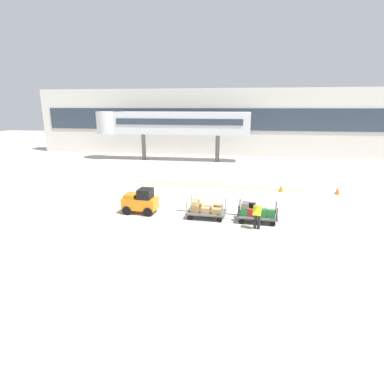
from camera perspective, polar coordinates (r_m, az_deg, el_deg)
ground_plane at (r=18.84m, az=0.61°, el=-4.88°), size 120.00×120.00×0.00m
apron_lead_line at (r=26.62m, az=2.70°, el=1.21°), size 15.55×1.26×0.01m
terminal_building at (r=43.59m, az=5.80°, el=12.48°), size 51.62×2.51×8.68m
jet_bridge at (r=38.64m, az=-4.82°, el=12.31°), size 18.68×3.00×5.80m
baggage_tug at (r=19.88m, az=-9.30°, el=-1.70°), size 2.16×1.33×1.58m
baggage_cart_lead at (r=18.89m, az=2.43°, el=-3.16°), size 3.04×1.52×1.10m
baggage_cart_middle at (r=18.62m, az=11.49°, el=-3.66°), size 3.04×1.52×1.16m
baggage_handler at (r=17.37m, az=11.71°, el=-3.97°), size 0.50×0.51×1.56m
safety_cone_near at (r=26.32m, az=24.85°, el=0.21°), size 0.36×0.36×0.55m
safety_cone_far at (r=25.57m, az=15.83°, el=0.66°), size 0.36×0.36×0.55m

